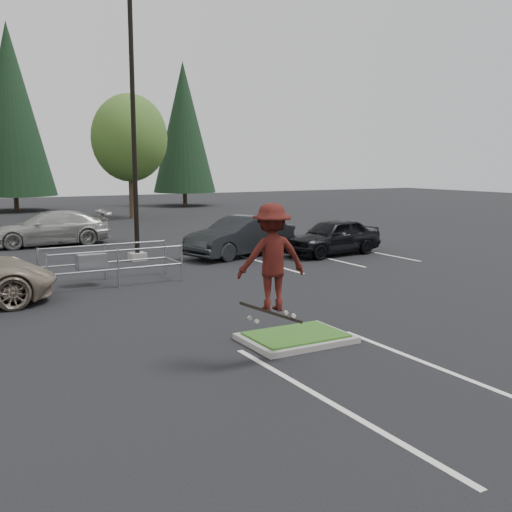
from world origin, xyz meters
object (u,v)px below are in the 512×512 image
conif_c (184,128)px  skateboarder (272,258)px  conif_b (11,110)px  car_r_charc (240,236)px  light_pole (134,141)px  car_r_black (333,237)px  decid_c (129,141)px  cart_corral (96,261)px  car_far_silver (50,228)px

conif_c → skateboarder: size_ratio=5.44×
conif_b → conif_c: (14.00, -1.00, -1.00)m
conif_b → car_r_charc: 30.67m
light_pole → car_r_black: bearing=-18.7°
light_pole → car_r_charc: light_pole is taller
decid_c → conif_c: conif_c is taller
conif_b → skateboarder: size_ratio=6.31×
conif_b → conif_c: 14.07m
cart_corral → car_far_silver: size_ratio=0.78×
light_pole → skateboarder: 13.36m
light_pole → car_r_charc: 5.58m
conif_b → cart_corral: 33.34m
decid_c → skateboarder: 31.83m
light_pole → cart_corral: size_ratio=2.42×
conif_b → car_far_silver: (-1.62, -22.35, -7.07)m
cart_corral → car_far_silver: 10.17m
decid_c → conif_c: size_ratio=0.67×
car_far_silver → light_pole: bearing=20.6°
car_r_charc → car_r_black: bearing=50.3°
cart_corral → car_far_silver: car_far_silver is taller
light_pole → conif_b: 28.69m
light_pole → conif_b: conif_b is taller
light_pole → skateboarder: light_pole is taller
conif_c → skateboarder: (-15.20, -40.50, -4.84)m
light_pole → car_r_black: size_ratio=2.31×
decid_c → skateboarder: size_ratio=3.65×
light_pole → conif_b: (-0.50, 28.50, 3.29)m
conif_c → car_r_black: conif_c is taller
cart_corral → skateboarder: bearing=-84.3°
light_pole → conif_c: (13.50, 27.50, 2.29)m
light_pole → decid_c: light_pole is taller
conif_c → car_r_charc: (-9.50, -28.50, -6.04)m
light_pole → cart_corral: light_pole is taller
decid_c → car_r_black: (2.01, -20.38, -4.51)m
cart_corral → decid_c: bearing=69.4°
decid_c → conif_b: conif_b is taller
skateboarder → conif_b: bearing=-80.9°
skateboarder → car_r_charc: bearing=-104.7°
cart_corral → skateboarder: size_ratio=1.82×
light_pole → conif_c: size_ratio=0.81×
cart_corral → car_r_black: bearing=8.0°
skateboarder → car_r_black: 13.98m
skateboarder → car_r_black: skateboarder is taller
car_r_black → light_pole: bearing=-116.1°
light_pole → conif_b: bearing=91.0°
car_r_charc → cart_corral: bearing=-81.6°
conif_c → car_r_black: size_ratio=2.85×
conif_b → cart_corral: (-2.13, -32.50, -7.10)m
cart_corral → skateboarder: skateboarder is taller
decid_c → conif_c: 12.65m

